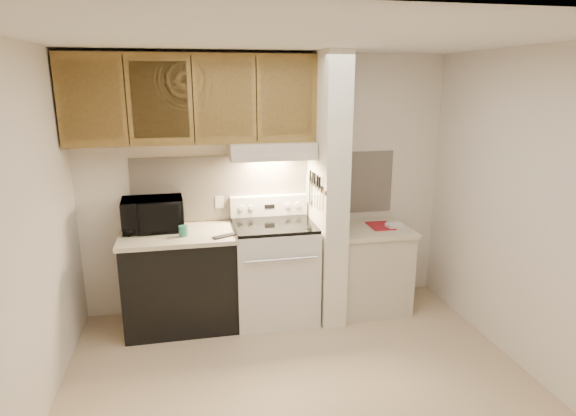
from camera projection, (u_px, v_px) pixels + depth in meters
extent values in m
plane|color=tan|center=(302.00, 386.00, 3.65)|extent=(3.60, 3.60, 0.00)
plane|color=white|center=(304.00, 38.00, 3.01)|extent=(3.60, 3.60, 0.00)
cube|color=silver|center=(268.00, 184.00, 4.75)|extent=(3.60, 2.50, 0.02)
cube|color=silver|center=(20.00, 246.00, 2.98)|extent=(0.02, 3.00, 2.50)
cube|color=silver|center=(531.00, 215.00, 3.68)|extent=(0.02, 3.00, 2.50)
cube|color=beige|center=(268.00, 186.00, 4.74)|extent=(2.60, 0.02, 0.63)
cube|color=silver|center=(274.00, 272.00, 4.63)|extent=(0.76, 0.65, 0.92)
cube|color=black|center=(281.00, 281.00, 4.32)|extent=(0.50, 0.01, 0.30)
cylinder|color=silver|center=(281.00, 260.00, 4.22)|extent=(0.65, 0.02, 0.02)
cube|color=black|center=(274.00, 225.00, 4.50)|extent=(0.74, 0.64, 0.03)
cube|color=silver|center=(269.00, 205.00, 4.74)|extent=(0.76, 0.08, 0.20)
cube|color=black|center=(270.00, 207.00, 4.71)|extent=(0.10, 0.01, 0.04)
cylinder|color=silver|center=(241.00, 208.00, 4.65)|extent=(0.05, 0.02, 0.05)
cylinder|color=silver|center=(251.00, 208.00, 4.67)|extent=(0.05, 0.02, 0.05)
cylinder|color=silver|center=(288.00, 206.00, 4.74)|extent=(0.05, 0.02, 0.05)
cylinder|color=silver|center=(298.00, 205.00, 4.76)|extent=(0.05, 0.02, 0.05)
cube|color=black|center=(181.00, 281.00, 4.47)|extent=(1.00, 0.63, 0.87)
cube|color=beige|center=(178.00, 235.00, 4.35)|extent=(1.04, 0.67, 0.04)
cube|color=black|center=(224.00, 236.00, 4.24)|extent=(0.22, 0.15, 0.01)
cylinder|color=#2A715F|center=(183.00, 231.00, 4.25)|extent=(0.10, 0.10, 0.09)
cube|color=beige|center=(220.00, 202.00, 4.67)|extent=(0.08, 0.01, 0.12)
imported|color=black|center=(153.00, 214.00, 4.40)|extent=(0.56, 0.40, 0.30)
cube|color=#ECE7CF|center=(327.00, 190.00, 4.52)|extent=(0.22, 0.70, 2.50)
cube|color=brown|center=(315.00, 185.00, 4.48)|extent=(0.01, 0.70, 0.04)
cube|color=black|center=(316.00, 184.00, 4.43)|extent=(0.02, 0.42, 0.04)
cube|color=silver|center=(320.00, 199.00, 4.29)|extent=(0.01, 0.03, 0.16)
cylinder|color=black|center=(320.00, 182.00, 4.26)|extent=(0.02, 0.02, 0.10)
cube|color=silver|center=(317.00, 198.00, 4.37)|extent=(0.01, 0.04, 0.18)
cylinder|color=black|center=(317.00, 181.00, 4.33)|extent=(0.02, 0.02, 0.10)
cube|color=silver|center=(315.00, 197.00, 4.46)|extent=(0.01, 0.04, 0.20)
cylinder|color=black|center=(315.00, 179.00, 4.42)|extent=(0.02, 0.02, 0.10)
cube|color=silver|center=(312.00, 192.00, 4.54)|extent=(0.01, 0.04, 0.16)
cylinder|color=black|center=(313.00, 177.00, 4.48)|extent=(0.02, 0.02, 0.10)
cube|color=silver|center=(310.00, 192.00, 4.62)|extent=(0.01, 0.04, 0.18)
cylinder|color=black|center=(310.00, 175.00, 4.57)|extent=(0.02, 0.02, 0.10)
cube|color=gray|center=(309.00, 189.00, 4.66)|extent=(0.03, 0.11, 0.26)
cube|color=beige|center=(370.00, 270.00, 4.83)|extent=(0.70, 0.60, 0.81)
cube|color=beige|center=(371.00, 229.00, 4.72)|extent=(0.74, 0.64, 0.04)
cube|color=#A41B23|center=(380.00, 226.00, 4.75)|extent=(0.23, 0.30, 0.01)
cube|color=white|center=(395.00, 226.00, 4.70)|extent=(0.17, 0.13, 0.04)
cube|color=beige|center=(271.00, 150.00, 4.45)|extent=(0.78, 0.44, 0.15)
cube|color=beige|center=(275.00, 158.00, 4.26)|extent=(0.78, 0.04, 0.06)
cube|color=brown|center=(193.00, 99.00, 4.23)|extent=(2.18, 0.33, 0.77)
cube|color=brown|center=(91.00, 101.00, 3.92)|extent=(0.46, 0.01, 0.63)
cube|color=black|center=(126.00, 100.00, 3.98)|extent=(0.01, 0.01, 0.73)
cube|color=brown|center=(160.00, 100.00, 4.03)|extent=(0.46, 0.01, 0.63)
cube|color=black|center=(193.00, 100.00, 4.08)|extent=(0.01, 0.01, 0.73)
cube|color=brown|center=(225.00, 100.00, 4.14)|extent=(0.46, 0.01, 0.63)
cube|color=black|center=(256.00, 99.00, 4.19)|extent=(0.01, 0.01, 0.73)
cube|color=brown|center=(287.00, 99.00, 4.24)|extent=(0.46, 0.01, 0.63)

